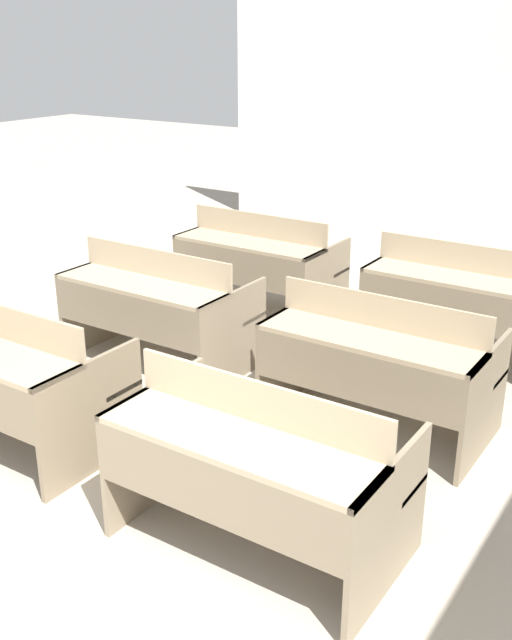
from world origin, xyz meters
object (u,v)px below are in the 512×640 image
at_px(bench_front_right, 257,463).
at_px(bench_second_left, 157,305).
at_px(bench_front_left, 6,372).
at_px(bench_third_right, 460,298).
at_px(bench_third_left, 259,261).
at_px(bench_second_right, 378,361).

distance_m(bench_front_right, bench_second_left, 2.27).
distance_m(bench_front_left, bench_third_right, 3.27).
xyz_separation_m(bench_front_left, bench_third_left, (-0.00, 2.71, 0.00)).
relative_size(bench_front_left, bench_front_right, 1.00).
xyz_separation_m(bench_second_left, bench_third_right, (1.80, 1.37, 0.00)).
relative_size(bench_second_left, bench_third_left, 1.00).
relative_size(bench_front_left, bench_second_left, 1.00).
relative_size(bench_second_left, bench_second_right, 1.00).
relative_size(bench_third_left, bench_third_right, 1.00).
height_order(bench_front_left, bench_second_right, same).
height_order(bench_second_right, bench_third_left, same).
distance_m(bench_third_left, bench_third_right, 1.79).
xyz_separation_m(bench_front_right, bench_second_right, (-0.02, 1.37, 0.00)).
distance_m(bench_second_left, bench_second_right, 1.77).
bearing_deg(bench_third_left, bench_front_right, -56.92).
relative_size(bench_front_left, bench_third_right, 1.00).
xyz_separation_m(bench_front_left, bench_second_right, (1.76, 1.35, 0.00)).
bearing_deg(bench_second_left, bench_second_right, -0.76).
bearing_deg(bench_second_right, bench_front_right, -89.31).
height_order(bench_front_right, bench_third_right, same).
bearing_deg(bench_third_right, bench_second_left, -142.68).
height_order(bench_front_left, bench_third_right, same).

